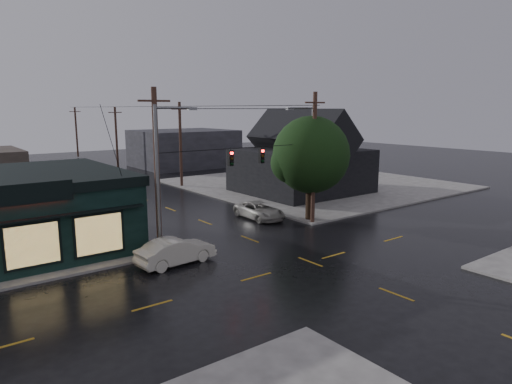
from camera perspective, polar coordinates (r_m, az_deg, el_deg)
ground_plane at (r=27.39m, az=6.78°, el=-8.67°), size 160.00×160.00×0.00m
sidewalk_ne at (r=54.89m, az=7.33°, el=1.05°), size 28.00×28.00×0.15m
ne_building at (r=48.75m, az=5.72°, el=5.12°), size 12.60×11.60×8.75m
corner_tree at (r=36.21m, az=6.89°, el=4.61°), size 6.10×6.10×8.23m
utility_pole_nw at (r=28.98m, az=-11.88°, el=-7.74°), size 2.00×0.32×10.15m
utility_pole_ne at (r=36.20m, az=7.05°, el=-3.93°), size 2.00×0.32×10.15m
utility_pole_far_a at (r=53.37m, az=-9.26°, el=0.65°), size 2.00×0.32×9.65m
utility_pole_far_b at (r=71.48m, az=-16.85°, el=2.79°), size 2.00×0.32×9.15m
utility_pole_far_c at (r=90.38m, az=-21.34°, el=4.03°), size 2.00×0.32×9.15m
span_signal_assembly at (r=31.10m, az=-1.22°, el=4.47°), size 13.00×0.48×1.23m
streetlight_nw at (r=28.26m, az=-11.82°, el=-8.22°), size 5.40×0.30×9.15m
streetlight_ne at (r=37.03m, az=6.85°, el=-3.60°), size 5.40×0.30×9.15m
bg_building_east at (r=72.35m, az=-9.04°, el=5.43°), size 14.00×12.00×5.60m
sedan_cream at (r=27.02m, az=-9.97°, el=-7.29°), size 4.82×2.04×1.55m
suv_silver at (r=37.37m, az=0.42°, el=-2.32°), size 2.41×4.98×1.37m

